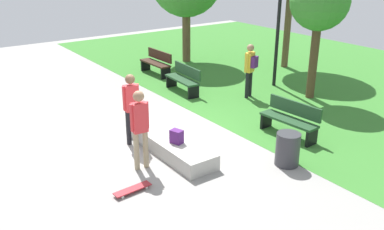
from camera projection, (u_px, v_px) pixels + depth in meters
The scene contains 15 objects.
ground_plane at pixel (169, 140), 10.76m from camera, with size 28.00×28.00×0.00m, color gray.
grass_lawn at pixel (353, 86), 14.99m from camera, with size 26.60×12.36×0.01m, color #387A2D.
concrete_ledge at pixel (169, 144), 10.10m from camera, with size 2.95×0.79×0.36m, color #A8A59E.
backpack_on_ledge at pixel (177, 137), 9.69m from camera, with size 0.28×0.20×0.32m, color #4C1E66.
skater_performing_trick at pixel (140, 124), 8.99m from camera, with size 0.24×0.43×1.81m.
skater_watching at pixel (131, 104), 10.18m from camera, with size 0.24×0.43×1.80m.
skateboard_by_ledge at pixel (133, 189), 8.42m from camera, with size 0.25×0.81×0.08m.
skateboard_spare at pixel (134, 113), 12.35m from camera, with size 0.78×0.59×0.08m.
park_bench_by_oak at pixel (184, 78), 14.20m from camera, with size 1.63×0.57×0.91m.
park_bench_near_lamppost at pixel (157, 62), 16.26m from camera, with size 1.61×0.50×0.91m.
park_bench_near_path at pixel (290, 118), 10.85m from camera, with size 1.63×0.58×0.91m.
tree_broad_elm at pixel (320, 3), 12.74m from camera, with size 1.82×1.82×4.01m.
lamp_post at pixel (280, 5), 14.04m from camera, with size 0.28×0.28×4.71m.
trash_bin at pixel (288, 149), 9.39m from camera, with size 0.54×0.54×0.76m, color #333338.
pedestrian_with_backpack at pixel (250, 66), 13.49m from camera, with size 0.42×0.41×1.76m.
Camera 1 is at (8.30, -5.20, 4.55)m, focal length 39.23 mm.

